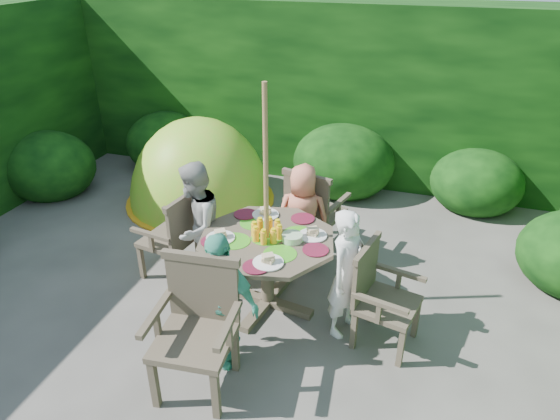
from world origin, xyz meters
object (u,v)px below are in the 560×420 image
(child_right, at_px, (348,274))
(parasol_pole, at_px, (266,205))
(garden_chair_back, at_px, (313,210))
(dome_tent, at_px, (201,200))
(child_front, at_px, (220,299))
(child_left, at_px, (196,227))
(garden_chair_left, at_px, (174,235))
(garden_chair_right, at_px, (380,295))
(garden_chair_front, at_px, (197,325))
(patio_table, at_px, (267,249))
(child_back, at_px, (303,217))

(child_right, bearing_deg, parasol_pole, 103.37)
(garden_chair_back, height_order, dome_tent, dome_tent)
(child_front, bearing_deg, child_left, 137.91)
(garden_chair_left, relative_size, child_left, 0.69)
(garden_chair_right, xyz_separation_m, garden_chair_front, (-1.28, -0.90, 0.08))
(parasol_pole, relative_size, child_front, 1.79)
(garden_chair_back, bearing_deg, child_front, 95.54)
(child_left, bearing_deg, patio_table, 74.94)
(garden_chair_back, relative_size, child_right, 0.81)
(parasol_pole, height_order, child_right, parasol_pole)
(garden_chair_front, bearing_deg, child_back, 74.72)
(garden_chair_right, relative_size, child_left, 0.68)
(garden_chair_back, relative_size, child_back, 0.84)
(parasol_pole, xyz_separation_m, garden_chair_left, (-1.08, 0.18, -0.61))
(parasol_pole, distance_m, child_front, 0.94)
(child_back, xyz_separation_m, child_front, (-0.26, -1.58, 0.03))
(child_back, xyz_separation_m, dome_tent, (-1.76, 1.08, -0.59))
(child_right, distance_m, child_front, 1.13)
(garden_chair_left, relative_size, child_front, 0.75)
(child_back, bearing_deg, child_right, 117.57)
(garden_chair_left, bearing_deg, garden_chair_back, 134.59)
(child_front, bearing_deg, patio_table, 92.59)
(garden_chair_front, relative_size, child_back, 0.89)
(child_right, relative_size, dome_tent, 0.53)
(garden_chair_front, distance_m, child_front, 0.30)
(garden_chair_back, bearing_deg, child_back, 96.88)
(child_right, height_order, child_back, child_right)
(garden_chair_right, xyz_separation_m, child_left, (-1.88, 0.30, 0.19))
(child_right, distance_m, dome_tent, 3.19)
(garden_chair_left, xyz_separation_m, dome_tent, (-0.55, 1.69, -0.49))
(child_back, bearing_deg, garden_chair_right, 126.69)
(child_front, bearing_deg, dome_tent, 131.66)
(garden_chair_left, bearing_deg, child_back, 125.60)
(patio_table, xyz_separation_m, parasol_pole, (-0.00, -0.00, 0.46))
(garden_chair_left, relative_size, garden_chair_back, 0.93)
(parasol_pole, height_order, garden_chair_back, parasol_pole)
(garden_chair_back, bearing_deg, child_left, 59.35)
(parasol_pole, bearing_deg, dome_tent, 131.15)
(garden_chair_right, bearing_deg, child_right, 94.30)
(child_right, relative_size, child_front, 1.00)
(parasol_pole, relative_size, child_left, 1.64)
(patio_table, distance_m, child_left, 0.80)
(child_back, height_order, child_front, child_front)
(garden_chair_left, bearing_deg, dome_tent, -153.25)
(garden_chair_left, distance_m, child_back, 1.36)
(patio_table, distance_m, garden_chair_back, 1.10)
(garden_chair_back, relative_size, dome_tent, 0.43)
(garden_chair_front, bearing_deg, child_front, 70.79)
(garden_chair_front, xyz_separation_m, child_back, (0.33, 1.86, 0.03))
(garden_chair_back, distance_m, child_back, 0.30)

